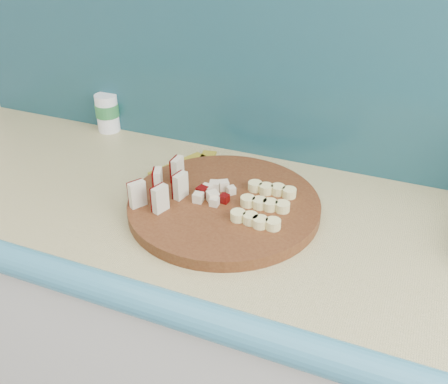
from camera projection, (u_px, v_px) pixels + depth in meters
kitchen_counter at (308, 382)px, 1.24m from camera, size 2.20×0.63×0.91m
backsplash at (369, 71)px, 1.09m from camera, size 2.20×0.02×0.50m
cutting_board at (224, 205)px, 1.07m from camera, size 0.43×0.43×0.03m
apple_wedges at (162, 186)px, 1.06m from camera, size 0.09×0.16×0.06m
apple_chunks at (213, 194)px, 1.06m from camera, size 0.07×0.07×0.02m
banana_slices at (264, 204)px, 1.03m from camera, size 0.11×0.16×0.02m
canister at (107, 112)px, 1.39m from camera, size 0.07×0.07×0.11m
banana_peel at (199, 169)px, 1.22m from camera, size 0.22×0.18×0.01m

